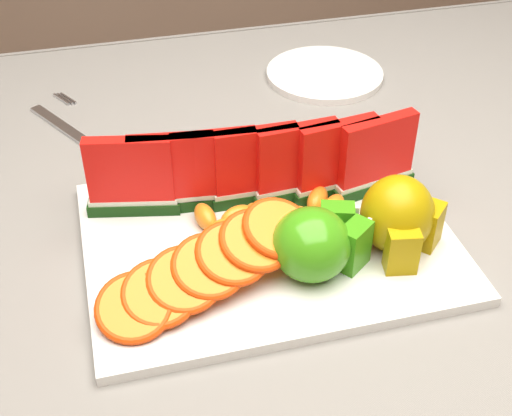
% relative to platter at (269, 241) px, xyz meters
% --- Properties ---
extents(table, '(1.40, 0.90, 0.75)m').
position_rel_platter_xyz_m(table, '(-0.04, 0.05, -0.11)').
color(table, '#532E21').
rests_on(table, ground).
extents(tablecloth, '(1.53, 1.03, 0.20)m').
position_rel_platter_xyz_m(tablecloth, '(-0.04, 0.05, -0.05)').
color(tablecloth, slate).
rests_on(tablecloth, table).
extents(platter, '(0.40, 0.30, 0.01)m').
position_rel_platter_xyz_m(platter, '(0.00, 0.00, 0.00)').
color(platter, silver).
rests_on(platter, tablecloth).
extents(apple_cluster, '(0.11, 0.10, 0.08)m').
position_rel_platter_xyz_m(apple_cluster, '(0.03, -0.06, 0.04)').
color(apple_cluster, '#2C911B').
rests_on(apple_cluster, platter).
extents(pear_cluster, '(0.10, 0.10, 0.09)m').
position_rel_platter_xyz_m(pear_cluster, '(0.13, -0.05, 0.04)').
color(pear_cluster, '#B49B13').
rests_on(pear_cluster, platter).
extents(side_plate, '(0.21, 0.21, 0.01)m').
position_rel_platter_xyz_m(side_plate, '(0.19, 0.36, -0.00)').
color(side_plate, silver).
rests_on(side_plate, tablecloth).
extents(fork, '(0.10, 0.19, 0.00)m').
position_rel_platter_xyz_m(fork, '(-0.20, 0.31, -0.00)').
color(fork, silver).
rests_on(fork, tablecloth).
extents(watermelon_row, '(0.39, 0.07, 0.10)m').
position_rel_platter_xyz_m(watermelon_row, '(0.00, 0.07, 0.05)').
color(watermelon_row, '#0C3C0D').
rests_on(watermelon_row, platter).
extents(orange_fan_front, '(0.25, 0.14, 0.06)m').
position_rel_platter_xyz_m(orange_fan_front, '(-0.08, -0.06, 0.04)').
color(orange_fan_front, '#E24D1A').
rests_on(orange_fan_front, platter).
extents(orange_fan_back, '(0.29, 0.11, 0.04)m').
position_rel_platter_xyz_m(orange_fan_back, '(-0.02, 0.13, 0.03)').
color(orange_fan_back, '#E24D1A').
rests_on(orange_fan_back, platter).
extents(tangerine_segments, '(0.18, 0.07, 0.03)m').
position_rel_platter_xyz_m(tangerine_segments, '(0.01, 0.02, 0.02)').
color(tangerine_segments, orange).
rests_on(tangerine_segments, platter).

